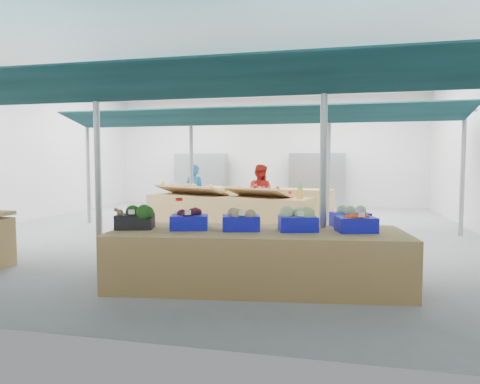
{
  "coord_description": "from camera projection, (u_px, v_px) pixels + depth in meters",
  "views": [
    {
      "loc": [
        2.67,
        -10.1,
        1.69
      ],
      "look_at": [
        0.77,
        -1.6,
        1.08
      ],
      "focal_mm": 32.0,
      "sensor_mm": 36.0,
      "label": 1
    }
  ],
  "objects": [
    {
      "name": "crate_extra",
      "position": [
        350.0,
        216.0,
        6.14
      ],
      "size": [
        0.6,
        0.53,
        0.32
      ],
      "rotation": [
        0.0,
        0.0,
        0.44
      ],
      "color": "#1014B6",
      "rests_on": "veg_counter"
    },
    {
      "name": "vendor_right",
      "position": [
        260.0,
        195.0,
        11.28
      ],
      "size": [
        0.9,
        0.77,
        1.63
      ],
      "primitive_type": "imported",
      "rotation": [
        0.0,
        0.0,
        2.93
      ],
      "color": "#B31E16",
      "rests_on": "floor"
    },
    {
      "name": "vendor_left",
      "position": [
        195.0,
        194.0,
        11.67
      ],
      "size": [
        0.66,
        0.51,
        1.63
      ],
      "primitive_type": "imported",
      "rotation": [
        0.0,
        0.0,
        2.93
      ],
      "color": "#196AA8",
      "rests_on": "floor"
    },
    {
      "name": "crate_beets",
      "position": [
        189.0,
        220.0,
        5.87
      ],
      "size": [
        0.57,
        0.46,
        0.29
      ],
      "rotation": [
        0.0,
        0.0,
        0.25
      ],
      "color": "#1014B6",
      "rests_on": "veg_counter"
    },
    {
      "name": "floor",
      "position": [
        224.0,
        231.0,
        10.53
      ],
      "size": [
        13.0,
        13.0,
        0.0
      ],
      "primitive_type": "plane",
      "color": "slate",
      "rests_on": "ground"
    },
    {
      "name": "veg_counter",
      "position": [
        257.0,
        258.0,
        5.81
      ],
      "size": [
        4.08,
        1.8,
        0.77
      ],
      "primitive_type": "cube",
      "rotation": [
        0.0,
        0.0,
        0.13
      ],
      "color": "olive",
      "rests_on": "floor"
    },
    {
      "name": "apple_heap_red",
      "position": [
        257.0,
        190.0,
        9.89
      ],
      "size": [
        1.66,
        1.25,
        0.27
      ],
      "rotation": [
        0.0,
        0.0,
        -0.42
      ],
      "color": "#997247",
      "rests_on": "fruit_counter"
    },
    {
      "name": "awnings",
      "position": [
        237.0,
        107.0,
        8.47
      ],
      "size": [
        9.5,
        7.08,
        0.3
      ],
      "color": "black",
      "rests_on": "pole_grid"
    },
    {
      "name": "back_shelving_left",
      "position": [
        201.0,
        180.0,
        16.85
      ],
      "size": [
        2.0,
        0.5,
        2.0
      ],
      "primitive_type": "cube",
      "color": "#B23F33",
      "rests_on": "floor"
    },
    {
      "name": "back_shelving_right",
      "position": [
        317.0,
        181.0,
        15.87
      ],
      "size": [
        2.0,
        0.5,
        2.0
      ],
      "primitive_type": "cube",
      "color": "#B23F33",
      "rests_on": "floor"
    },
    {
      "name": "pineapple",
      "position": [
        300.0,
        191.0,
        9.46
      ],
      "size": [
        0.14,
        0.14,
        0.39
      ],
      "rotation": [
        0.0,
        0.0,
        -0.42
      ],
      "color": "#8C6019",
      "rests_on": "fruit_counter"
    },
    {
      "name": "crate_cabbage",
      "position": [
        298.0,
        219.0,
        5.73
      ],
      "size": [
        0.57,
        0.46,
        0.35
      ],
      "rotation": [
        0.0,
        0.0,
        0.25
      ],
      "color": "#1014B6",
      "rests_on": "veg_counter"
    },
    {
      "name": "sparrow",
      "position": [
        119.0,
        212.0,
        5.81
      ],
      "size": [
        0.12,
        0.09,
        0.11
      ],
      "rotation": [
        0.0,
        0.0,
        0.25
      ],
      "color": "brown",
      "rests_on": "crate_broccoli"
    },
    {
      "name": "far_counter",
      "position": [
        263.0,
        200.0,
        14.29
      ],
      "size": [
        4.71,
        1.87,
        0.83
      ],
      "primitive_type": "cube",
      "rotation": [
        0.0,
        0.0,
        -0.21
      ],
      "color": "olive",
      "rests_on": "floor"
    },
    {
      "name": "pole_grid",
      "position": [
        237.0,
        156.0,
        8.54
      ],
      "size": [
        10.0,
        4.6,
        3.0
      ],
      "color": "gray",
      "rests_on": "floor"
    },
    {
      "name": "crate_broccoli",
      "position": [
        135.0,
        217.0,
        5.94
      ],
      "size": [
        0.57,
        0.46,
        0.35
      ],
      "rotation": [
        0.0,
        0.0,
        0.25
      ],
      "color": "black",
      "rests_on": "veg_counter"
    },
    {
      "name": "crate_celeriac",
      "position": [
        241.0,
        220.0,
        5.8
      ],
      "size": [
        0.57,
        0.46,
        0.31
      ],
      "rotation": [
        0.0,
        0.0,
        0.25
      ],
      "color": "#1014B6",
      "rests_on": "veg_counter"
    },
    {
      "name": "fruit_counter",
      "position": [
        227.0,
        214.0,
        10.36
      ],
      "size": [
        4.19,
        1.8,
        0.87
      ],
      "primitive_type": "cube",
      "rotation": [
        0.0,
        0.0,
        -0.21
      ],
      "color": "olive",
      "rests_on": "floor"
    },
    {
      "name": "pole_ribbon",
      "position": [
        179.0,
        201.0,
        6.81
      ],
      "size": [
        0.12,
        0.12,
        0.28
      ],
      "color": "red",
      "rests_on": "pole_grid"
    },
    {
      "name": "apple_heap_yellow",
      "position": [
        191.0,
        188.0,
        10.64
      ],
      "size": [
        2.02,
        1.42,
        0.27
      ],
      "rotation": [
        0.0,
        0.0,
        -0.42
      ],
      "color": "#997247",
      "rests_on": "fruit_counter"
    },
    {
      "name": "crate_stack",
      "position": [
        377.0,
        271.0,
        5.45
      ],
      "size": [
        0.55,
        0.41,
        0.62
      ],
      "primitive_type": "cube",
      "rotation": [
        0.0,
        0.0,
        -0.09
      ],
      "color": "#1014B6",
      "rests_on": "floor"
    },
    {
      "name": "hall",
      "position": [
        237.0,
        127.0,
        11.75
      ],
      "size": [
        13.0,
        13.0,
        13.0
      ],
      "color": "silver",
      "rests_on": "ground"
    },
    {
      "name": "crate_carrots",
      "position": [
        356.0,
        224.0,
        5.66
      ],
      "size": [
        0.57,
        0.46,
        0.29
      ],
      "rotation": [
        0.0,
        0.0,
        0.25
      ],
      "color": "#1014B6",
      "rests_on": "veg_counter"
    }
  ]
}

